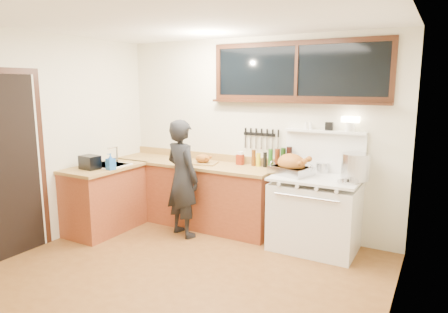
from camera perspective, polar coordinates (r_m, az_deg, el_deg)
The scene contains 20 objects.
ground_plane at distance 4.39m, azimuth -6.27°, elevation -16.79°, with size 4.00×3.50×0.02m, color brown.
room_shell at distance 3.93m, azimuth -6.74°, elevation 5.32°, with size 4.10×3.60×2.65m.
counter_back at distance 5.77m, azimuth -4.47°, elevation -5.14°, with size 2.44×0.64×1.00m.
counter_left at distance 5.72m, azimuth -16.71°, elevation -5.71°, with size 0.64×1.09×0.90m.
sink_unit at distance 5.67m, azimuth -16.22°, elevation -1.72°, with size 0.50×0.45×0.37m.
vintage_stove at distance 4.99m, azimuth 12.89°, elevation -7.66°, with size 1.02×0.74×1.61m.
back_window at distance 5.17m, azimuth 10.26°, elevation 10.99°, with size 2.32×0.13×0.77m.
left_doorway at distance 5.11m, azimuth -28.87°, elevation -1.15°, with size 0.02×1.04×2.17m.
knife_strip at distance 5.40m, azimuth 5.23°, elevation 3.05°, with size 0.52×0.03×0.28m.
man at distance 5.25m, azimuth -5.98°, elevation -3.12°, with size 0.65×0.53×1.54m.
soap_bottle at distance 5.33m, azimuth -15.89°, elevation -0.70°, with size 0.11×0.12×0.21m.
toaster at distance 5.46m, azimuth -18.61°, elevation -0.79°, with size 0.27×0.20×0.18m.
cutting_board at distance 5.52m, azimuth -3.01°, elevation -0.52°, with size 0.44×0.37×0.14m.
roast_turkey at distance 4.92m, azimuth 9.63°, elevation -1.36°, with size 0.56×0.48×0.26m.
stockpot at distance 4.84m, azimuth 18.30°, elevation -1.37°, with size 0.36×0.36×0.30m.
saucepan at distance 5.13m, azimuth 13.94°, elevation -1.54°, with size 0.21×0.30×0.12m.
pot_lid at distance 4.67m, azimuth 17.30°, elevation -3.47°, with size 0.30×0.30×0.04m.
coffee_tin at distance 5.46m, azimuth 2.31°, elevation -0.45°, with size 0.10×0.08×0.14m.
pitcher at distance 5.49m, azimuth 2.37°, elevation -0.20°, with size 0.12×0.12×0.18m.
bottle_cluster at distance 5.26m, azimuth 7.25°, elevation -0.30°, with size 0.57×0.07×0.30m.
Camera 1 is at (2.30, -3.17, 1.98)m, focal length 32.00 mm.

